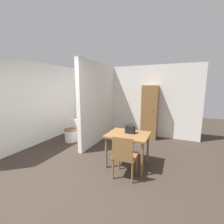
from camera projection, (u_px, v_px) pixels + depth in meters
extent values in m
plane|color=#382D26|center=(58.00, 189.00, 2.61)|extent=(16.00, 16.00, 0.00)
cube|color=white|center=(125.00, 100.00, 5.69)|extent=(5.18, 0.12, 2.50)
cube|color=white|center=(44.00, 103.00, 4.86)|extent=(0.12, 4.58, 2.50)
cube|color=white|center=(99.00, 103.00, 4.82)|extent=(0.12, 2.22, 2.50)
cube|color=brown|center=(128.00, 135.00, 3.33)|extent=(0.90, 0.75, 0.04)
cylinder|color=brown|center=(106.00, 153.00, 3.26)|extent=(0.05, 0.05, 0.69)
cylinder|color=brown|center=(142.00, 160.00, 2.95)|extent=(0.05, 0.05, 0.69)
cylinder|color=brown|center=(117.00, 143.00, 3.83)|extent=(0.05, 0.05, 0.69)
cylinder|color=brown|center=(148.00, 148.00, 3.52)|extent=(0.05, 0.05, 0.69)
cube|color=brown|center=(125.00, 156.00, 2.94)|extent=(0.45, 0.45, 0.04)
cube|color=brown|center=(122.00, 149.00, 2.72)|extent=(0.39, 0.04, 0.42)
cylinder|color=brown|center=(119.00, 160.00, 3.22)|extent=(0.04, 0.04, 0.41)
cylinder|color=brown|center=(137.00, 163.00, 3.09)|extent=(0.04, 0.04, 0.41)
cylinder|color=brown|center=(113.00, 169.00, 2.88)|extent=(0.04, 0.04, 0.41)
cylinder|color=brown|center=(132.00, 173.00, 2.74)|extent=(0.04, 0.04, 0.41)
cylinder|color=white|center=(71.00, 135.00, 4.90)|extent=(0.41, 0.41, 0.38)
cylinder|color=brown|center=(71.00, 129.00, 4.87)|extent=(0.44, 0.44, 0.02)
cube|color=white|center=(76.00, 123.00, 5.09)|extent=(0.36, 0.18, 0.30)
cube|color=black|center=(130.00, 129.00, 3.36)|extent=(0.21, 0.14, 0.17)
torus|color=black|center=(130.00, 126.00, 3.35)|extent=(0.13, 0.01, 0.13)
cube|color=brown|center=(150.00, 112.00, 5.10)|extent=(0.52, 0.42, 1.81)
sphere|color=black|center=(153.00, 111.00, 4.83)|extent=(0.02, 0.02, 0.02)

